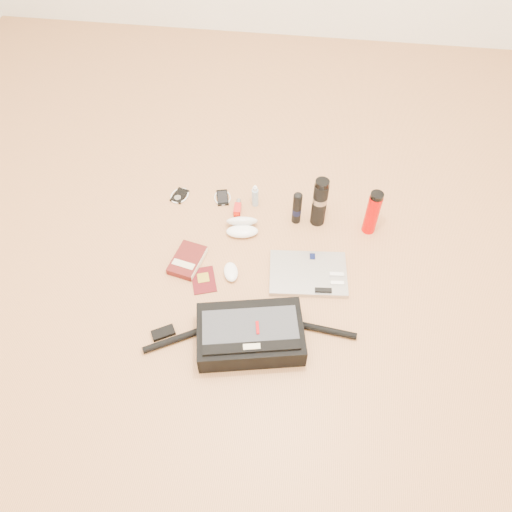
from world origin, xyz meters
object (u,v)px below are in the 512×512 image
laptop (308,274)px  thermos_red (372,213)px  messenger_bag (250,334)px  book (188,260)px  thermos_black (320,202)px

laptop → thermos_red: bearing=43.8°
thermos_red → messenger_bag: bearing=-126.0°
book → thermos_black: 0.62m
thermos_red → book: bearing=-159.5°
book → messenger_bag: bearing=-34.2°
laptop → messenger_bag: bearing=-126.0°
messenger_bag → laptop: 0.39m
book → thermos_black: size_ratio=0.78×
book → thermos_red: (0.75, 0.28, 0.10)m
messenger_bag → thermos_black: bearing=59.5°
thermos_black → thermos_red: (0.23, -0.02, -0.01)m
messenger_bag → book: 0.45m
laptop → book: size_ratio=1.72×
messenger_bag → book: (-0.31, 0.33, -0.03)m
messenger_bag → book: size_ratio=4.08×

